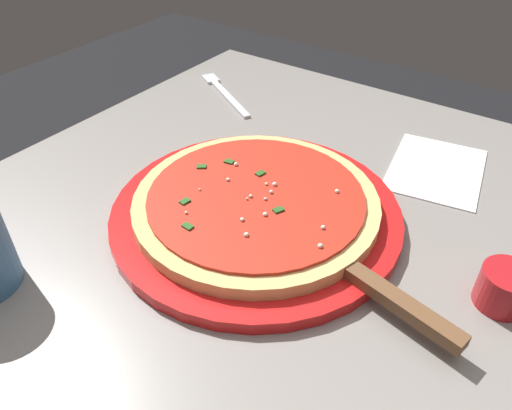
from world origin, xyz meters
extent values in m
cube|color=black|center=(-0.41, -0.28, 0.37)|extent=(0.06, 0.06, 0.75)
cube|color=black|center=(-0.41, 0.28, 0.37)|extent=(0.06, 0.06, 0.75)
cube|color=gray|center=(0.00, 0.00, 0.76)|extent=(0.95, 0.70, 0.03)
cylinder|color=red|center=(-0.05, 0.02, 0.79)|extent=(0.35, 0.35, 0.02)
cylinder|color=#DBB26B|center=(-0.05, 0.02, 0.80)|extent=(0.29, 0.29, 0.02)
cylinder|color=red|center=(-0.05, 0.02, 0.81)|extent=(0.26, 0.26, 0.00)
sphere|color=#EFEACC|center=(-0.04, 0.11, 0.81)|extent=(0.00, 0.00, 0.00)
sphere|color=#EFEACC|center=(-0.05, 0.03, 0.81)|extent=(0.00, 0.00, 0.00)
sphere|color=#EFEACC|center=(0.03, -0.02, 0.81)|extent=(0.00, 0.00, 0.00)
sphere|color=#EFEACC|center=(0.02, 0.05, 0.81)|extent=(0.01, 0.01, 0.01)
sphere|color=#EFEACC|center=(0.00, 0.04, 0.81)|extent=(0.00, 0.00, 0.00)
sphere|color=#EFEACC|center=(-0.02, -0.04, 0.81)|extent=(0.00, 0.00, 0.00)
sphere|color=#EFEACC|center=(-0.05, -0.02, 0.81)|extent=(0.00, 0.00, 0.00)
sphere|color=#EFEACC|center=(-0.08, 0.03, 0.81)|extent=(0.01, 0.01, 0.01)
sphere|color=#EFEACC|center=(-0.02, 0.05, 0.81)|extent=(0.01, 0.01, 0.01)
sphere|color=#EFEACC|center=(-0.07, 0.02, 0.81)|extent=(0.00, 0.00, 0.00)
sphere|color=#EFEACC|center=(-0.01, 0.13, 0.81)|extent=(0.01, 0.01, 0.01)
sphere|color=#EFEACC|center=(-0.08, -0.04, 0.81)|extent=(0.01, 0.01, 0.01)
sphere|color=#EFEACC|center=(-0.03, 0.02, 0.81)|extent=(0.00, 0.00, 0.00)
sphere|color=#EFEACC|center=(-0.11, 0.10, 0.81)|extent=(0.01, 0.01, 0.01)
sphere|color=#EFEACC|center=(-0.04, 0.02, 0.81)|extent=(0.00, 0.00, 0.00)
sphere|color=#EFEACC|center=(-0.06, 0.03, 0.81)|extent=(0.00, 0.00, 0.00)
cube|color=#23561E|center=(-0.06, -0.07, 0.81)|extent=(0.01, 0.01, 0.00)
cube|color=#23561E|center=(-0.08, -0.05, 0.81)|extent=(0.01, 0.01, 0.00)
cube|color=#23561E|center=(-0.09, 0.00, 0.81)|extent=(0.01, 0.01, 0.00)
cube|color=#23561E|center=(0.04, -0.01, 0.81)|extent=(0.01, 0.01, 0.00)
cube|color=#23561E|center=(0.01, -0.04, 0.81)|extent=(0.01, 0.01, 0.00)
cube|color=#23561E|center=(-0.04, 0.06, 0.81)|extent=(0.01, 0.01, 0.00)
cube|color=silver|center=(-0.03, 0.11, 0.79)|extent=(0.09, 0.10, 0.00)
cube|color=brown|center=(0.00, 0.22, 0.80)|extent=(0.05, 0.13, 0.01)
cylinder|color=#B2191E|center=(-0.08, 0.30, 0.80)|extent=(0.05, 0.05, 0.04)
cube|color=white|center=(-0.28, 0.16, 0.78)|extent=(0.18, 0.14, 0.00)
cube|color=silver|center=(-0.29, -0.20, 0.78)|extent=(0.09, 0.14, 0.00)
cube|color=silver|center=(-0.33, -0.28, 0.78)|extent=(0.04, 0.04, 0.00)
camera|label=1|loc=(0.33, 0.28, 1.16)|focal=34.23mm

